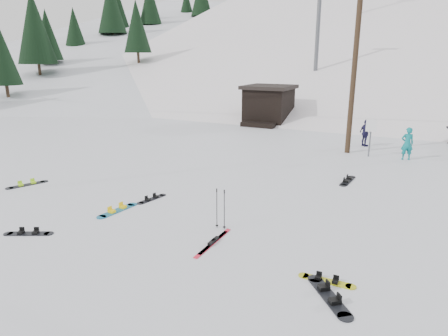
% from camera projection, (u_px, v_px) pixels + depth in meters
% --- Properties ---
extents(ground, '(200.00, 200.00, 0.00)m').
position_uv_depth(ground, '(150.00, 267.00, 9.44)').
color(ground, silver).
rests_on(ground, ground).
extents(ski_slope, '(60.00, 85.24, 65.97)m').
position_uv_depth(ski_slope, '(378.00, 172.00, 59.90)').
color(ski_slope, white).
rests_on(ski_slope, ground).
extents(ridge_left, '(47.54, 95.03, 58.38)m').
position_uv_depth(ridge_left, '(154.00, 150.00, 69.30)').
color(ridge_left, silver).
rests_on(ridge_left, ground).
extents(treeline_left, '(20.00, 64.00, 10.00)m').
position_uv_depth(treeline_left, '(129.00, 90.00, 58.58)').
color(treeline_left, black).
rests_on(treeline_left, ground).
extents(treeline_crest, '(50.00, 6.00, 10.00)m').
position_uv_depth(treeline_crest, '(402.00, 80.00, 83.24)').
color(treeline_crest, black).
rests_on(treeline_crest, ski_slope).
extents(utility_pole, '(2.00, 0.26, 9.00)m').
position_uv_depth(utility_pole, '(355.00, 58.00, 19.31)').
color(utility_pole, '#3A2819').
rests_on(utility_pole, ground).
extents(trail_sign, '(0.50, 0.09, 1.85)m').
position_uv_depth(trail_sign, '(371.00, 131.00, 19.39)').
color(trail_sign, '#595B60').
rests_on(trail_sign, ground).
extents(lift_hut, '(3.40, 4.10, 2.75)m').
position_uv_depth(lift_hut, '(268.00, 104.00, 29.22)').
color(lift_hut, black).
rests_on(lift_hut, ground).
extents(lift_tower_near, '(2.20, 0.36, 8.00)m').
position_uv_depth(lift_tower_near, '(318.00, 19.00, 34.79)').
color(lift_tower_near, '#595B60').
rests_on(lift_tower_near, ski_slope).
extents(hero_snowboard, '(0.45, 1.59, 0.11)m').
position_uv_depth(hero_snowboard, '(117.00, 210.00, 12.83)').
color(hero_snowboard, '#176E97').
rests_on(hero_snowboard, ground).
extents(hero_skis, '(0.12, 1.90, 0.10)m').
position_uv_depth(hero_skis, '(213.00, 242.00, 10.63)').
color(hero_skis, red).
rests_on(hero_skis, ground).
extents(ski_poles, '(0.33, 0.09, 1.19)m').
position_uv_depth(ski_poles, '(221.00, 208.00, 11.40)').
color(ski_poles, black).
rests_on(ski_poles, ground).
extents(board_scatter_a, '(1.26, 0.78, 0.10)m').
position_uv_depth(board_scatter_a, '(28.00, 233.00, 11.16)').
color(board_scatter_a, black).
rests_on(board_scatter_a, ground).
extents(board_scatter_b, '(0.43, 1.27, 0.09)m').
position_uv_depth(board_scatter_b, '(152.00, 199.00, 13.86)').
color(board_scatter_b, black).
rests_on(board_scatter_b, ground).
extents(board_scatter_c, '(0.75, 1.47, 0.11)m').
position_uv_depth(board_scatter_c, '(27.00, 184.00, 15.39)').
color(board_scatter_c, black).
rests_on(board_scatter_c, ground).
extents(board_scatter_d, '(1.18, 1.38, 0.12)m').
position_uv_depth(board_scatter_d, '(329.00, 296.00, 8.24)').
color(board_scatter_d, black).
rests_on(board_scatter_d, ground).
extents(board_scatter_e, '(1.28, 0.26, 0.09)m').
position_uv_depth(board_scatter_e, '(327.00, 281.00, 8.82)').
color(board_scatter_e, '#CACB16').
rests_on(board_scatter_e, ground).
extents(board_scatter_f, '(0.40, 1.58, 0.11)m').
position_uv_depth(board_scatter_f, '(348.00, 181.00, 15.85)').
color(board_scatter_f, black).
rests_on(board_scatter_f, ground).
extents(skier_teal, '(0.66, 0.54, 1.57)m').
position_uv_depth(skier_teal, '(407.00, 144.00, 18.96)').
color(skier_teal, '#0C7A7F').
rests_on(skier_teal, ground).
extents(skier_navy, '(0.88, 0.86, 1.48)m').
position_uv_depth(skier_navy, '(366.00, 133.00, 21.81)').
color(skier_navy, '#1C193E').
rests_on(skier_navy, ground).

